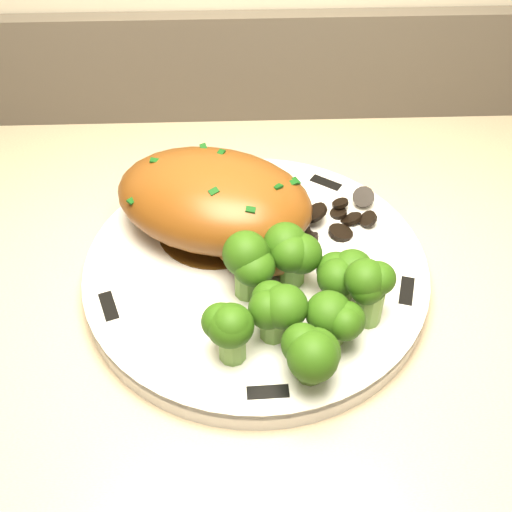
{
  "coord_description": "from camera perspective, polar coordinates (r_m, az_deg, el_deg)",
  "views": [
    {
      "loc": [
        0.09,
        1.36,
        1.28
      ],
      "look_at": [
        0.11,
        1.74,
        0.9
      ],
      "focal_mm": 45.0,
      "sensor_mm": 36.0,
      "label": 1
    }
  ],
  "objects": [
    {
      "name": "plate",
      "position": [
        0.55,
        0.0,
        -1.43
      ],
      "size": [
        0.37,
        0.37,
        0.02
      ],
      "primitive_type": "cylinder",
      "rotation": [
        0.0,
        0.0,
        -0.34
      ],
      "color": "silver",
      "rests_on": "counter"
    },
    {
      "name": "rim_accent_0",
      "position": [
        0.62,
        6.22,
        6.46
      ],
      "size": [
        0.03,
        0.03,
        0.0
      ],
      "primitive_type": "cube",
      "rotation": [
        0.0,
        0.0,
        2.54
      ],
      "color": "black",
      "rests_on": "plate"
    },
    {
      "name": "rim_accent_1",
      "position": [
        0.62,
        -7.56,
        5.86
      ],
      "size": [
        0.03,
        0.03,
        0.0
      ],
      "primitive_type": "cube",
      "rotation": [
        0.0,
        0.0,
        3.8
      ],
      "color": "black",
      "rests_on": "plate"
    },
    {
      "name": "rim_accent_2",
      "position": [
        0.52,
        -12.96,
        -4.39
      ],
      "size": [
        0.02,
        0.03,
        0.0
      ],
      "primitive_type": "cube",
      "rotation": [
        0.0,
        0.0,
        5.06
      ],
      "color": "black",
      "rests_on": "plate"
    },
    {
      "name": "rim_accent_3",
      "position": [
        0.46,
        1.07,
        -12.03
      ],
      "size": [
        0.03,
        0.01,
        0.0
      ],
      "primitive_type": "cube",
      "rotation": [
        0.0,
        0.0,
        6.31
      ],
      "color": "black",
      "rests_on": "plate"
    },
    {
      "name": "rim_accent_4",
      "position": [
        0.53,
        13.24,
        -3.06
      ],
      "size": [
        0.02,
        0.03,
        0.0
      ],
      "primitive_type": "cube",
      "rotation": [
        0.0,
        0.0,
        7.57
      ],
      "color": "black",
      "rests_on": "plate"
    },
    {
      "name": "gravy_pool",
      "position": [
        0.57,
        -3.61,
        2.51
      ],
      "size": [
        0.1,
        0.1,
        0.0
      ],
      "primitive_type": "cylinder",
      "color": "#3D240B",
      "rests_on": "plate"
    },
    {
      "name": "chicken_breast",
      "position": [
        0.55,
        -3.3,
        4.57
      ],
      "size": [
        0.2,
        0.17,
        0.07
      ],
      "rotation": [
        0.0,
        0.0,
        -0.34
      ],
      "color": "brown",
      "rests_on": "plate"
    },
    {
      "name": "mushroom_pile",
      "position": [
        0.57,
        5.72,
        2.64
      ],
      "size": [
        0.09,
        0.07,
        0.02
      ],
      "color": "black",
      "rests_on": "plate"
    },
    {
      "name": "broccoli_florets",
      "position": [
        0.48,
        3.98,
        -4.02
      ],
      "size": [
        0.14,
        0.12,
        0.05
      ],
      "rotation": [
        0.0,
        0.0,
        -0.17
      ],
      "color": "olive",
      "rests_on": "plate"
    }
  ]
}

